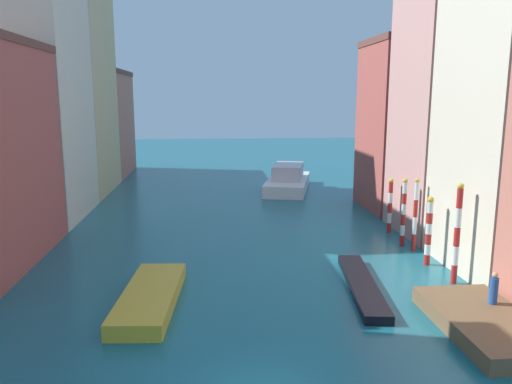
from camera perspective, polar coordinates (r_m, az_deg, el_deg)
The scene contains 16 objects.
ground_plane at distance 39.84m, azimuth -2.84°, elevation -3.01°, with size 154.00×154.00×0.00m, color #196070.
building_left_2 at distance 42.81m, azimuth -24.07°, elevation 9.90°, with size 7.04×10.43×19.01m.
building_left_3 at distance 53.38m, azimuth -20.38°, elevation 11.87°, with size 7.04×11.78×22.21m.
building_left_4 at distance 64.79m, azimuth -17.44°, elevation 7.49°, with size 7.04×11.81×12.61m.
building_right_2 at distance 37.18m, azimuth 21.68°, elevation 8.56°, with size 7.04×7.22×17.05m.
building_right_3 at distance 44.43m, azimuth 16.97°, elevation 7.25°, with size 7.04×7.87×14.21m.
waterfront_dock at distance 23.24m, azimuth 24.70°, elevation -13.43°, with size 3.53×6.69×0.71m.
person_on_dock at distance 24.18m, azimuth 25.40°, elevation -9.95°, with size 0.36×0.36×1.43m.
mooring_pole_0 at distance 27.49m, azimuth 21.90°, elevation -4.35°, with size 0.33×0.33×5.28m.
mooring_pole_1 at distance 30.14m, azimuth 19.04°, elevation -4.11°, with size 0.38×0.38×4.00m.
mooring_pole_2 at distance 32.50m, azimuth 17.64°, elevation -2.44°, with size 0.28×0.28×4.60m.
mooring_pole_3 at distance 33.46m, azimuth 16.42°, elevation -2.16°, with size 0.32×0.32×4.41m.
mooring_pole_4 at distance 36.43m, azimuth 14.99°, elevation -1.46°, with size 0.33×0.33×3.90m.
vaporetto_white at distance 51.97m, azimuth 3.64°, elevation 1.35°, with size 6.39×11.12×2.65m.
gondola_black at distance 26.09m, azimuth 11.94°, elevation -10.29°, with size 2.22×8.39×0.43m.
motorboat_0 at distance 24.22m, azimuth -11.95°, elevation -11.62°, with size 2.92×7.60×0.72m.
Camera 1 is at (-1.54, -14.16, 9.50)m, focal length 35.19 mm.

